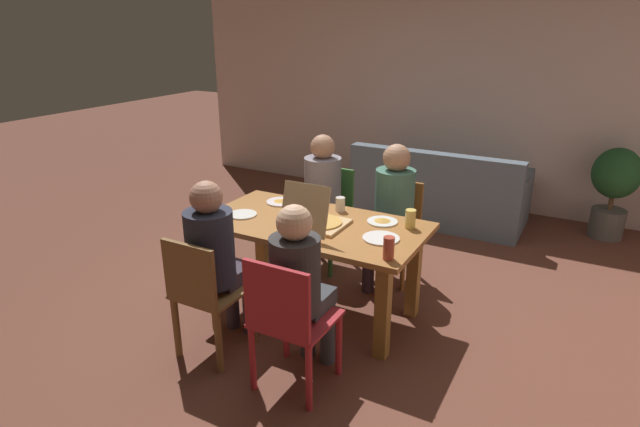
% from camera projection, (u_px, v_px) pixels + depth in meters
% --- Properties ---
extents(ground_plane, '(20.00, 20.00, 0.00)m').
position_uv_depth(ground_plane, '(314.00, 310.00, 4.13)').
color(ground_plane, brown).
extents(back_wall, '(6.85, 0.12, 2.75)m').
position_uv_depth(back_wall, '(443.00, 89.00, 6.28)').
color(back_wall, beige).
rests_on(back_wall, ground).
extents(dining_table, '(1.65, 0.88, 0.75)m').
position_uv_depth(dining_table, '(314.00, 238.00, 3.91)').
color(dining_table, '#9D632F').
rests_on(dining_table, ground).
extents(chair_0, '(0.45, 0.44, 0.90)m').
position_uv_depth(chair_0, '(288.00, 319.00, 3.07)').
color(chair_0, '#A9252C').
rests_on(chair_0, ground).
extents(person_0, '(0.30, 0.47, 1.19)m').
position_uv_depth(person_0, '(300.00, 279.00, 3.12)').
color(person_0, '#3A3D43').
rests_on(person_0, ground).
extents(chair_1, '(0.43, 0.45, 0.89)m').
position_uv_depth(chair_1, '(327.00, 212.00, 4.82)').
color(chair_1, '#377433').
rests_on(chair_1, ground).
extents(person_1, '(0.33, 0.54, 1.23)m').
position_uv_depth(person_1, '(320.00, 193.00, 4.62)').
color(person_1, '#3B3D4E').
rests_on(person_1, ground).
extents(chair_2, '(0.43, 0.45, 0.87)m').
position_uv_depth(chair_2, '(205.00, 294.00, 3.42)').
color(chair_2, brown).
rests_on(chair_2, ground).
extents(person_2, '(0.32, 0.49, 1.22)m').
position_uv_depth(person_2, '(216.00, 252.00, 3.44)').
color(person_2, '#3A313D').
rests_on(person_2, ground).
extents(chair_3, '(0.39, 0.40, 0.85)m').
position_uv_depth(chair_3, '(396.00, 226.00, 4.55)').
color(chair_3, '#9D6129').
rests_on(chair_3, ground).
extents(person_3, '(0.33, 0.54, 1.21)m').
position_uv_depth(person_3, '(392.00, 204.00, 4.36)').
color(person_3, '#3D2F3C').
rests_on(person_3, ground).
extents(pizza_box_0, '(0.36, 0.46, 0.37)m').
position_uv_depth(pizza_box_0, '(318.00, 221.00, 3.76)').
color(pizza_box_0, tan).
rests_on(pizza_box_0, dining_table).
extents(plate_0, '(0.24, 0.24, 0.03)m').
position_uv_depth(plate_0, '(281.00, 201.00, 4.29)').
color(plate_0, white).
rests_on(plate_0, dining_table).
extents(plate_1, '(0.23, 0.23, 0.03)m').
position_uv_depth(plate_1, '(382.00, 221.00, 3.87)').
color(plate_1, white).
rests_on(plate_1, dining_table).
extents(plate_2, '(0.26, 0.26, 0.01)m').
position_uv_depth(plate_2, '(381.00, 238.00, 3.58)').
color(plate_2, white).
rests_on(plate_2, dining_table).
extents(plate_3, '(0.22, 0.22, 0.01)m').
position_uv_depth(plate_3, '(243.00, 214.00, 4.01)').
color(plate_3, white).
rests_on(plate_3, dining_table).
extents(drinking_glass_0, '(0.07, 0.07, 0.11)m').
position_uv_depth(drinking_glass_0, '(340.00, 204.00, 4.08)').
color(drinking_glass_0, silver).
rests_on(drinking_glass_0, dining_table).
extents(drinking_glass_1, '(0.07, 0.07, 0.15)m').
position_uv_depth(drinking_glass_1, '(389.00, 248.00, 3.25)').
color(drinking_glass_1, '#B44734').
rests_on(drinking_glass_1, dining_table).
extents(drinking_glass_2, '(0.08, 0.08, 0.14)m').
position_uv_depth(drinking_glass_2, '(410.00, 219.00, 3.75)').
color(drinking_glass_2, '#E3C45C').
rests_on(drinking_glass_2, dining_table).
extents(couch, '(1.86, 0.90, 0.85)m').
position_uv_depth(couch, '(439.00, 195.00, 5.91)').
color(couch, slate).
rests_on(couch, ground).
extents(potted_plant, '(0.47, 0.47, 0.96)m').
position_uv_depth(potted_plant, '(614.00, 185.00, 5.33)').
color(potted_plant, '#575752').
rests_on(potted_plant, ground).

